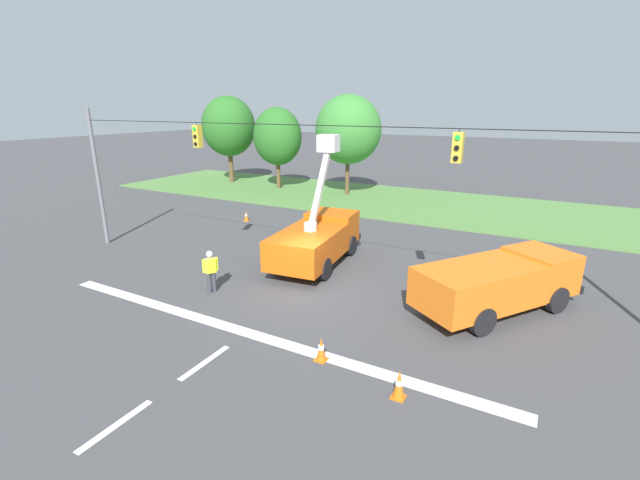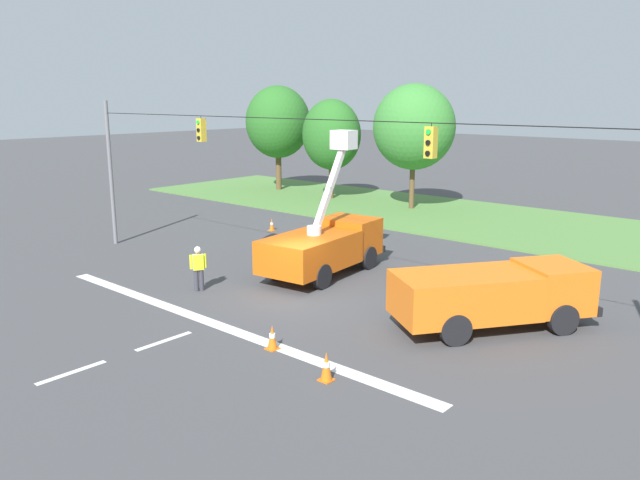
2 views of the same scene
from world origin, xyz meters
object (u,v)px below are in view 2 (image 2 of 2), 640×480
object	(u,v)px
tree_centre	(414,127)
utility_truck_bucket_lift	(325,244)
tree_far_west	(278,122)
traffic_cone_foreground_right	(272,337)
traffic_cone_mid_left	(326,366)
utility_truck_support_near	(493,293)
traffic_cone_foreground_left	(272,225)
tree_west	(331,135)
road_worker	(198,266)

from	to	relation	value
tree_centre	utility_truck_bucket_lift	xyz separation A→B (m)	(5.79, -15.56, -4.13)
tree_far_west	traffic_cone_foreground_right	bearing A→B (deg)	-45.39
tree_far_west	traffic_cone_mid_left	xyz separation A→B (m)	(25.45, -23.71, -5.02)
utility_truck_support_near	traffic_cone_mid_left	size ratio (longest dim) A/B	8.20
traffic_cone_mid_left	utility_truck_support_near	bearing A→B (deg)	76.90
tree_far_west	tree_centre	size ratio (longest dim) A/B	1.00
tree_centre	traffic_cone_mid_left	size ratio (longest dim) A/B	10.14
tree_centre	traffic_cone_mid_left	xyz separation A→B (m)	(12.56, -23.33, -5.05)
traffic_cone_foreground_left	traffic_cone_foreground_right	xyz separation A→B (m)	(12.18, -11.90, 0.03)
utility_truck_support_near	traffic_cone_mid_left	bearing A→B (deg)	-103.10
tree_far_west	traffic_cone_foreground_left	distance (m)	16.33
traffic_cone_foreground_left	traffic_cone_foreground_right	distance (m)	17.03
tree_centre	utility_truck_bucket_lift	distance (m)	17.11
tree_far_west	traffic_cone_foreground_right	distance (m)	32.93
utility_truck_bucket_lift	utility_truck_support_near	bearing A→B (deg)	-8.72
tree_far_west	utility_truck_support_near	distance (m)	32.27
utility_truck_support_near	traffic_cone_foreground_right	xyz separation A→B (m)	(-4.11, -5.95, -0.81)
tree_far_west	tree_west	world-z (taller)	tree_far_west
tree_west	utility_truck_support_near	world-z (taller)	tree_west
utility_truck_support_near	road_worker	size ratio (longest dim) A/B	3.77
road_worker	traffic_cone_mid_left	bearing A→B (deg)	-17.04
traffic_cone_foreground_right	traffic_cone_mid_left	world-z (taller)	traffic_cone_mid_left
tree_far_west	traffic_cone_foreground_left	bearing A→B (deg)	-46.52
tree_far_west	utility_truck_bucket_lift	xyz separation A→B (m)	(18.67, -15.94, -4.11)
tree_west	road_worker	distance (m)	23.19
tree_centre	road_worker	distance (m)	21.41
utility_truck_bucket_lift	tree_centre	bearing A→B (deg)	110.39
utility_truck_support_near	traffic_cone_foreground_left	xyz separation A→B (m)	(-16.28, 5.95, -0.84)
tree_west	road_worker	bearing A→B (deg)	-62.71
road_worker	traffic_cone_foreground_right	xyz separation A→B (m)	(6.28, -2.18, -0.63)
tree_west	tree_centre	bearing A→B (deg)	2.28
traffic_cone_foreground_right	traffic_cone_mid_left	xyz separation A→B (m)	(2.60, -0.54, 0.03)
tree_far_west	traffic_cone_foreground_right	size ratio (longest dim) A/B	10.94
tree_west	utility_truck_support_near	distance (m)	26.89
road_worker	traffic_cone_mid_left	size ratio (longest dim) A/B	2.18
tree_centre	traffic_cone_foreground_right	xyz separation A→B (m)	(9.97, -22.79, -5.08)
utility_truck_bucket_lift	traffic_cone_foreground_left	distance (m)	9.31
utility_truck_bucket_lift	tree_west	bearing A→B (deg)	129.47
tree_centre	tree_west	bearing A→B (deg)	-177.72
traffic_cone_foreground_left	traffic_cone_mid_left	xyz separation A→B (m)	(14.77, -12.45, 0.06)
traffic_cone_foreground_right	utility_truck_bucket_lift	bearing A→B (deg)	120.07
utility_truck_bucket_lift	traffic_cone_foreground_right	world-z (taller)	utility_truck_bucket_lift
tree_centre	traffic_cone_foreground_right	world-z (taller)	tree_centre
traffic_cone_mid_left	tree_far_west	bearing A→B (deg)	137.03
tree_west	road_worker	size ratio (longest dim) A/B	4.09
utility_truck_support_near	road_worker	bearing A→B (deg)	-160.02
tree_far_west	traffic_cone_mid_left	world-z (taller)	tree_far_west
road_worker	traffic_cone_foreground_left	xyz separation A→B (m)	(-5.90, 9.73, -0.65)
tree_far_west	traffic_cone_foreground_left	size ratio (longest dim) A/B	11.69
utility_truck_bucket_lift	traffic_cone_mid_left	distance (m)	10.35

